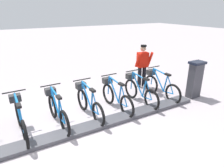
{
  "coord_description": "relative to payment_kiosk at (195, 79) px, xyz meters",
  "views": [
    {
      "loc": [
        -4.14,
        1.26,
        2.92
      ],
      "look_at": [
        0.5,
        -1.39,
        0.9
      ],
      "focal_mm": 32.06,
      "sensor_mm": 36.0,
      "label": 1
    }
  ],
  "objects": [
    {
      "name": "bike_docked_5",
      "position": [
        0.57,
        5.5,
        -0.24
      ],
      "size": [
        1.72,
        0.54,
        1.02
      ],
      "color": "black",
      "rests_on": "ground"
    },
    {
      "name": "payment_kiosk",
      "position": [
        0.0,
        0.0,
        0.0
      ],
      "size": [
        0.36,
        0.52,
        1.28
      ],
      "color": "#38383D",
      "rests_on": "ground"
    },
    {
      "name": "dock_rail_base",
      "position": [
        -0.05,
        4.4,
        -0.62
      ],
      "size": [
        0.44,
        7.96,
        0.1
      ],
      "primitive_type": "cube",
      "color": "#47474C",
      "rests_on": "ground"
    },
    {
      "name": "worker_near_rack",
      "position": [
        1.67,
        0.97,
        0.24
      ],
      "size": [
        0.52,
        0.66,
        1.66
      ],
      "color": "white",
      "rests_on": "ground"
    },
    {
      "name": "bike_docked_4",
      "position": [
        0.57,
        4.61,
        -0.24
      ],
      "size": [
        1.72,
        0.54,
        1.02
      ],
      "color": "black",
      "rests_on": "ground"
    },
    {
      "name": "bike_docked_0",
      "position": [
        0.57,
        1.02,
        -0.24
      ],
      "size": [
        1.72,
        0.54,
        1.02
      ],
      "color": "black",
      "rests_on": "ground"
    },
    {
      "name": "ground_plane",
      "position": [
        -0.05,
        4.4,
        -0.67
      ],
      "size": [
        60.0,
        60.0,
        0.0
      ],
      "primitive_type": "plane",
      "color": "#B0A5A8"
    },
    {
      "name": "bike_docked_1",
      "position": [
        0.57,
        1.92,
        -0.24
      ],
      "size": [
        1.72,
        0.54,
        1.02
      ],
      "color": "black",
      "rests_on": "ground"
    },
    {
      "name": "bike_docked_3",
      "position": [
        0.57,
        3.71,
        -0.24
      ],
      "size": [
        1.72,
        0.54,
        1.02
      ],
      "color": "black",
      "rests_on": "ground"
    },
    {
      "name": "bike_docked_2",
      "position": [
        0.57,
        2.82,
        -0.24
      ],
      "size": [
        1.72,
        0.54,
        1.02
      ],
      "color": "black",
      "rests_on": "ground"
    }
  ]
}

